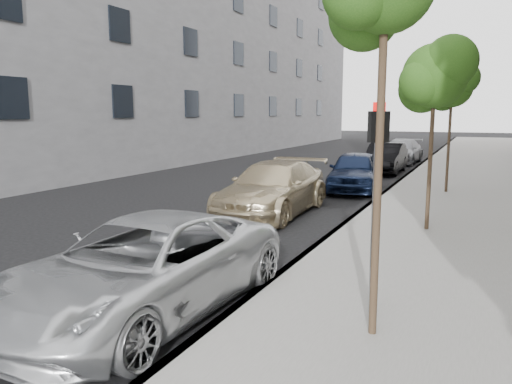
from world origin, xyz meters
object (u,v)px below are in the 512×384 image
Objects in this scene: tree_far at (453,87)px; minivan at (145,267)px; tree_mid at (436,76)px; sedan_rear at (401,151)px; sedan_black at (385,158)px; signal_pole at (376,184)px; suv at (273,188)px; sedan_blue at (355,171)px.

minivan is (-3.33, -13.41, -3.16)m from tree_far.
minivan is at bearing -115.71° from tree_mid.
tree_mid is 0.94× the size of sedan_rear.
signal_pole is at bearing -80.67° from sedan_black.
minivan is at bearing -145.76° from signal_pole.
tree_mid is 8.28m from minivan.
minivan is 0.97× the size of suv.
tree_far is 12.48m from signal_pole.
suv is (-4.46, 0.74, -3.07)m from tree_mid.
minivan reaches higher than sedan_rear.
sedan_black reaches higher than sedan_rear.
sedan_black reaches higher than minivan.
suv is 5.61m from sedan_blue.
sedan_blue is at bearing 118.15° from tree_mid.
tree_mid is at bearing -90.00° from tree_far.
sedan_blue is 0.99× the size of sedan_black.
sedan_rear is (1.12, 17.21, -0.06)m from suv.
sedan_black is at bearing 115.19° from signal_pole.
sedan_black is at bearing 104.75° from tree_mid.
sedan_blue is at bearing 77.92° from suv.
suv is at bearing -95.82° from sedan_black.
suv is at bearing 170.54° from tree_mid.
minivan is at bearing -90.36° from sedan_black.
sedan_black is (0.00, 19.55, 0.03)m from minivan.
tree_far reaches higher than suv.
sedan_black is at bearing 118.46° from tree_far.
signal_pole is at bearing -79.98° from sedan_rear.
minivan is at bearing -82.05° from suv.
minivan is 1.05× the size of sedan_rear.
signal_pole reaches higher than sedan_blue.
sedan_blue is (-0.01, 13.15, 0.05)m from minivan.
signal_pole is 12.55m from sedan_blue.
tree_mid is 0.87× the size of suv.
sedan_black is 5.31m from sedan_rear.
sedan_black is at bearing 84.04° from suv.
minivan is 7.74m from suv.
sedan_blue is (-3.34, 6.24, -3.08)m from tree_mid.
signal_pole is at bearing 21.39° from minivan.
suv is (-1.14, 7.65, 0.05)m from minivan.
tree_far is 14.17m from minivan.
sedan_blue is (-3.34, -0.26, -3.11)m from tree_far.
tree_far is (-0.00, 6.50, 0.03)m from tree_mid.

